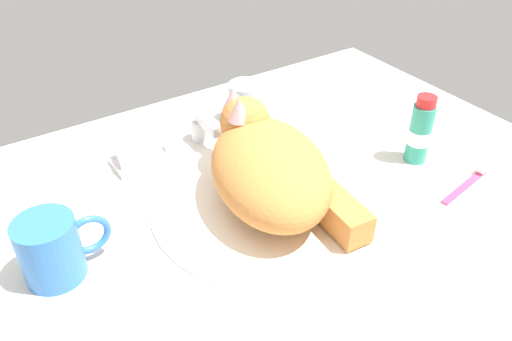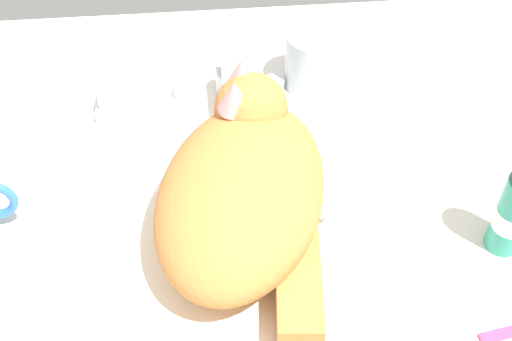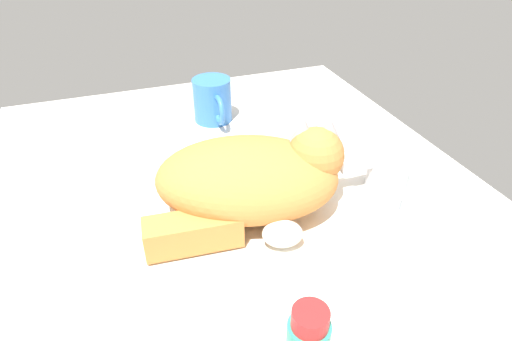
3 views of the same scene
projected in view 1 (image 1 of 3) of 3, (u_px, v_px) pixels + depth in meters
ground_plane at (269, 210)px, 83.08cm from camera, size 110.00×82.50×3.00cm
sink_basin at (269, 201)px, 81.95cm from camera, size 37.86×37.86×0.90cm
faucet at (203, 130)px, 95.71cm from camera, size 14.75×9.05×6.23cm
cat at (270, 165)px, 79.13cm from camera, size 25.14×31.97×14.17cm
coffee_mug at (52, 249)px, 67.27cm from camera, size 12.35×8.06×9.24cm
rinse_cup at (246, 103)px, 101.21cm from camera, size 6.90×6.90×8.19cm
soap_dish at (139, 161)px, 90.94cm from camera, size 9.00×6.40×1.20cm
soap_bar at (138, 152)px, 89.83cm from camera, size 7.89×5.76×2.59cm
toothpaste_bottle at (420, 131)px, 89.01cm from camera, size 4.01×4.01×12.62cm
toothbrush at (468, 182)px, 85.87cm from camera, size 13.33×3.55×1.60cm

